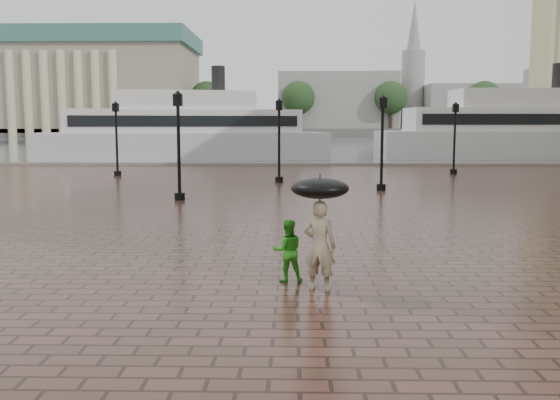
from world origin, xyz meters
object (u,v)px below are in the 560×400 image
at_px(street_lamps, 286,140).
at_px(ferry_near, 185,132).
at_px(child_pedestrian, 288,251).
at_px(adult_pedestrian, 319,246).
at_px(ferry_far, 523,130).

distance_m(street_lamps, ferry_near, 23.25).
height_order(child_pedestrian, ferry_near, ferry_near).
distance_m(adult_pedestrian, child_pedestrian, 0.96).
bearing_deg(child_pedestrian, adult_pedestrian, 122.32).
distance_m(child_pedestrian, ferry_far, 50.11).
xyz_separation_m(street_lamps, adult_pedestrian, (0.87, -21.83, -1.45)).
relative_size(adult_pedestrian, ferry_far, 0.07).
bearing_deg(street_lamps, ferry_far, 48.65).
bearing_deg(street_lamps, adult_pedestrian, -87.72).
relative_size(street_lamps, child_pedestrian, 16.93).
bearing_deg(adult_pedestrian, ferry_near, -59.05).
relative_size(adult_pedestrian, child_pedestrian, 1.38).
xyz_separation_m(adult_pedestrian, child_pedestrian, (-0.61, 0.70, -0.24)).
bearing_deg(ferry_far, adult_pedestrian, -116.79).
bearing_deg(ferry_near, ferry_far, -8.05).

